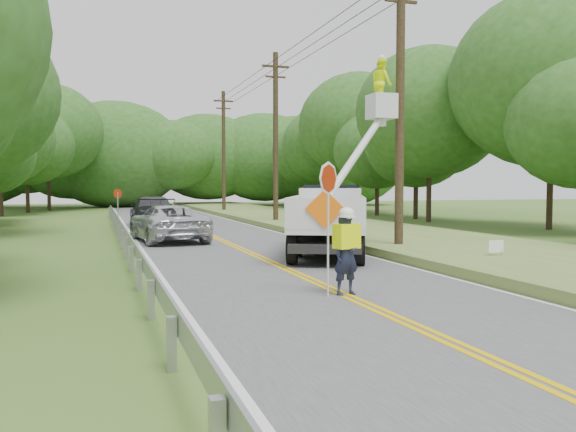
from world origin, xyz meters
name	(u,v)px	position (x,y,z in m)	size (l,w,h in m)	color
ground	(390,316)	(0.00, 0.00, 0.00)	(140.00, 140.00, 0.00)	#3A5C24
road	(227,243)	(0.00, 14.00, 0.01)	(7.20, 96.00, 0.03)	#49494C
guardrail	(123,230)	(-4.02, 14.91, 0.55)	(0.18, 48.00, 0.77)	#9A9BA3
utility_poles	(318,123)	(5.00, 17.02, 5.27)	(1.60, 43.30, 10.00)	black
tall_grass_verge	(387,235)	(7.10, 14.00, 0.15)	(7.00, 96.00, 0.30)	olive
treeline_left	(5,128)	(-10.34, 31.07, 5.87)	(11.46, 54.29, 11.50)	#332319
treeline_right	(430,122)	(16.01, 25.38, 6.49)	(12.73, 52.13, 12.51)	#332319
treeline_horizon	(163,156)	(1.86, 56.28, 5.50)	(56.29, 14.85, 11.31)	#274D16
flagger	(346,248)	(0.03, 2.07, 1.02)	(1.09, 0.57, 2.81)	#191E33
bucket_truck	(333,209)	(2.84, 9.71, 1.51)	(4.69, 7.02, 6.60)	black
suv_silver	(168,223)	(-2.18, 15.52, 0.77)	(2.50, 5.41, 1.50)	silver
suv_darkgrey	(152,211)	(-2.00, 24.91, 0.86)	(2.35, 5.78, 1.68)	#35373C
stop_sign_permanent	(118,205)	(-4.02, 20.52, 1.39)	(0.42, 0.22, 2.15)	#9A9BA3
yard_sign	(496,247)	(6.06, 5.09, 0.54)	(0.52, 0.05, 0.75)	white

